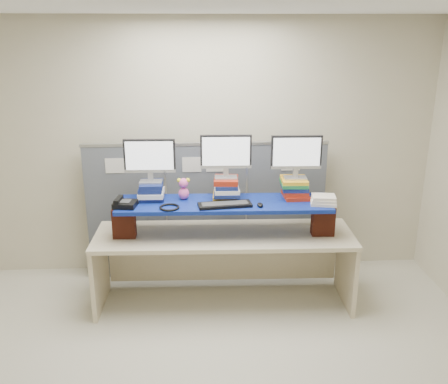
{
  "coord_description": "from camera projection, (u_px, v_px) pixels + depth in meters",
  "views": [
    {
      "loc": [
        -0.09,
        -3.31,
        2.7
      ],
      "look_at": [
        0.16,
        1.15,
        1.19
      ],
      "focal_mm": 40.0,
      "sensor_mm": 36.0,
      "label": 1
    }
  ],
  "objects": [
    {
      "name": "mouse",
      "position": [
        260.0,
        205.0,
        4.63
      ],
      "size": [
        0.08,
        0.11,
        0.03
      ],
      "primitive_type": "ellipsoid",
      "rotation": [
        0.0,
        0.0,
        0.28
      ],
      "color": "black",
      "rests_on": "blue_board"
    },
    {
      "name": "brick_pier_left",
      "position": [
        124.0,
        223.0,
        4.73
      ],
      "size": [
        0.22,
        0.12,
        0.29
      ],
      "primitive_type": "cube",
      "rotation": [
        0.0,
        0.0,
        -0.02
      ],
      "color": "maroon",
      "rests_on": "desk"
    },
    {
      "name": "book_stack_left",
      "position": [
        152.0,
        191.0,
        4.81
      ],
      "size": [
        0.25,
        0.29,
        0.17
      ],
      "color": "navy",
      "rests_on": "blue_board"
    },
    {
      "name": "binder_stack",
      "position": [
        323.0,
        200.0,
        4.68
      ],
      "size": [
        0.26,
        0.22,
        0.08
      ],
      "rotation": [
        0.0,
        0.0,
        -0.16
      ],
      "color": "#EEE2CB",
      "rests_on": "blue_board"
    },
    {
      "name": "blue_board",
      "position": [
        224.0,
        204.0,
        4.75
      ],
      "size": [
        2.04,
        0.55,
        0.04
      ],
      "primitive_type": "cube",
      "rotation": [
        0.0,
        0.0,
        -0.02
      ],
      "color": "#0B086D",
      "rests_on": "brick_pier_left"
    },
    {
      "name": "room",
      "position": [
        211.0,
        216.0,
        3.55
      ],
      "size": [
        5.0,
        4.0,
        2.8
      ],
      "color": "beige",
      "rests_on": "ground"
    },
    {
      "name": "desk",
      "position": [
        224.0,
        248.0,
        4.9
      ],
      "size": [
        2.53,
        0.79,
        0.76
      ],
      "rotation": [
        0.0,
        0.0,
        -0.02
      ],
      "color": "beige",
      "rests_on": "ground"
    },
    {
      "name": "headset",
      "position": [
        169.0,
        207.0,
        4.58
      ],
      "size": [
        0.21,
        0.21,
        0.02
      ],
      "primitive_type": "torus",
      "rotation": [
        0.0,
        0.0,
        0.15
      ],
      "color": "black",
      "rests_on": "blue_board"
    },
    {
      "name": "plush_toy",
      "position": [
        184.0,
        189.0,
        4.79
      ],
      "size": [
        0.13,
        0.09,
        0.21
      ],
      "rotation": [
        0.0,
        0.0,
        0.12
      ],
      "color": "#F15BAA",
      "rests_on": "blue_board"
    },
    {
      "name": "monitor_left",
      "position": [
        150.0,
        158.0,
        4.71
      ],
      "size": [
        0.49,
        0.14,
        0.42
      ],
      "rotation": [
        0.0,
        0.0,
        -0.02
      ],
      "color": "#AEAEB3",
      "rests_on": "book_stack_left"
    },
    {
      "name": "desk_phone",
      "position": [
        124.0,
        203.0,
        4.61
      ],
      "size": [
        0.23,
        0.21,
        0.09
      ],
      "rotation": [
        0.0,
        0.0,
        -0.14
      ],
      "color": "black",
      "rests_on": "blue_board"
    },
    {
      "name": "cubicle_partition",
      "position": [
        207.0,
        211.0,
        5.44
      ],
      "size": [
        2.6,
        0.06,
        1.53
      ],
      "color": "#4B5059",
      "rests_on": "ground"
    },
    {
      "name": "keyboard",
      "position": [
        225.0,
        205.0,
        4.63
      ],
      "size": [
        0.51,
        0.23,
        0.03
      ],
      "rotation": [
        0.0,
        0.0,
        0.12
      ],
      "color": "black",
      "rests_on": "blue_board"
    },
    {
      "name": "brick_pier_right",
      "position": [
        323.0,
        220.0,
        4.79
      ],
      "size": [
        0.22,
        0.12,
        0.29
      ],
      "primitive_type": "cube",
      "rotation": [
        0.0,
        0.0,
        -0.02
      ],
      "color": "maroon",
      "rests_on": "desk"
    },
    {
      "name": "book_stack_center",
      "position": [
        226.0,
        188.0,
        4.83
      ],
      "size": [
        0.27,
        0.31,
        0.2
      ],
      "color": "gold",
      "rests_on": "blue_board"
    },
    {
      "name": "monitor_right",
      "position": [
        296.0,
        154.0,
        4.74
      ],
      "size": [
        0.49,
        0.14,
        0.42
      ],
      "rotation": [
        0.0,
        0.0,
        -0.02
      ],
      "color": "#AEAEB3",
      "rests_on": "book_stack_right"
    },
    {
      "name": "monitor_center",
      "position": [
        226.0,
        154.0,
        4.72
      ],
      "size": [
        0.49,
        0.14,
        0.42
      ],
      "rotation": [
        0.0,
        0.0,
        -0.02
      ],
      "color": "#AEAEB3",
      "rests_on": "book_stack_center"
    },
    {
      "name": "book_stack_right",
      "position": [
        295.0,
        188.0,
        4.86
      ],
      "size": [
        0.27,
        0.32,
        0.19
      ],
      "color": "maroon",
      "rests_on": "blue_board"
    }
  ]
}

